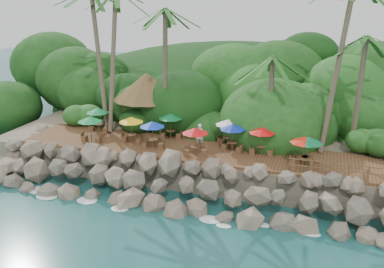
% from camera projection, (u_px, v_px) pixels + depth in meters
% --- Properties ---
extents(ground, '(140.00, 140.00, 0.00)m').
position_uv_depth(ground, '(162.00, 215.00, 26.60)').
color(ground, '#19514F').
rests_on(ground, ground).
extents(land_base, '(32.00, 25.20, 2.10)m').
position_uv_depth(land_base, '(224.00, 126.00, 40.75)').
color(land_base, gray).
rests_on(land_base, ground).
extents(jungle_hill, '(44.80, 28.00, 15.40)m').
position_uv_depth(jungle_hill, '(240.00, 117.00, 47.86)').
color(jungle_hill, '#143811').
rests_on(jungle_hill, ground).
extents(seawall, '(29.00, 4.00, 2.30)m').
position_uv_depth(seawall, '(173.00, 185.00, 28.05)').
color(seawall, gray).
rests_on(seawall, ground).
extents(terrace, '(26.00, 5.00, 0.20)m').
position_uv_depth(terrace, '(192.00, 150.00, 31.34)').
color(terrace, brown).
rests_on(terrace, land_base).
extents(jungle_foliage, '(44.00, 16.00, 12.00)m').
position_uv_depth(jungle_foliage, '(222.00, 140.00, 40.17)').
color(jungle_foliage, '#143811').
rests_on(jungle_foliage, ground).
extents(foam_line, '(25.20, 0.80, 0.06)m').
position_uv_depth(foam_line, '(164.00, 212.00, 26.86)').
color(foam_line, white).
rests_on(foam_line, ground).
extents(palms, '(25.82, 6.68, 12.99)m').
position_uv_depth(palms, '(218.00, 10.00, 30.50)').
color(palms, brown).
rests_on(palms, ground).
extents(palapa, '(5.57, 5.57, 4.60)m').
position_uv_depth(palapa, '(147.00, 86.00, 35.38)').
color(palapa, brown).
rests_on(palapa, ground).
extents(dining_clusters, '(18.52, 4.78, 2.02)m').
position_uv_depth(dining_clusters, '(200.00, 127.00, 30.69)').
color(dining_clusters, brown).
rests_on(dining_clusters, terrace).
extents(railing, '(6.10, 0.10, 1.00)m').
position_uv_depth(railing, '(340.00, 169.00, 26.02)').
color(railing, brown).
rests_on(railing, terrace).
extents(waiter, '(0.71, 0.53, 1.76)m').
position_uv_depth(waiter, '(200.00, 135.00, 31.40)').
color(waiter, silver).
rests_on(waiter, terrace).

